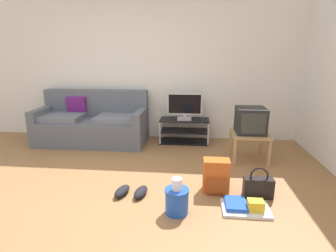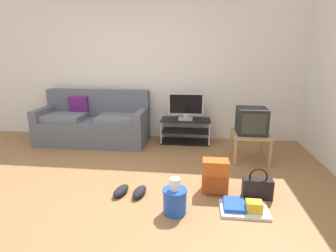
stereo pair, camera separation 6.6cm
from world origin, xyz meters
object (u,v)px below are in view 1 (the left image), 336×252
at_px(couch, 92,124).
at_px(floor_tray, 245,207).
at_px(tv_stand, 184,131).
at_px(sneakers_pair, 131,192).
at_px(side_table, 249,137).
at_px(backpack, 216,176).
at_px(handbag, 258,187).
at_px(cleaning_bucket, 177,199).
at_px(flat_tv, 185,107).
at_px(crt_tv, 251,120).

height_order(couch, floor_tray, couch).
xyz_separation_m(tv_stand, sneakers_pair, (-0.53, -2.00, -0.17)).
relative_size(side_table, backpack, 1.38).
bearing_deg(handbag, tv_stand, 115.56).
relative_size(couch, floor_tray, 3.98).
distance_m(couch, sneakers_pair, 2.20).
bearing_deg(side_table, couch, 167.46).
distance_m(tv_stand, sneakers_pair, 2.08).
distance_m(sneakers_pair, floor_tray, 1.27).
bearing_deg(handbag, cleaning_bucket, -155.84).
bearing_deg(tv_stand, flat_tv, -90.00).
bearing_deg(cleaning_bucket, crt_tv, 57.45).
xyz_separation_m(cleaning_bucket, sneakers_pair, (-0.54, 0.30, -0.11)).
bearing_deg(side_table, sneakers_pair, -141.00).
xyz_separation_m(backpack, sneakers_pair, (-0.97, -0.19, -0.15)).
bearing_deg(sneakers_pair, couch, 121.78).
relative_size(backpack, cleaning_bucket, 1.04).
height_order(handbag, floor_tray, handbag).
bearing_deg(floor_tray, cleaning_bucket, -170.89).
distance_m(flat_tv, crt_tv, 1.24).
xyz_separation_m(crt_tv, cleaning_bucket, (-1.00, -1.57, -0.46)).
distance_m(handbag, cleaning_bucket, 0.98).
distance_m(side_table, cleaning_bucket, 1.86).
xyz_separation_m(sneakers_pair, floor_tray, (1.25, -0.19, -0.01)).
bearing_deg(flat_tv, cleaning_bucket, -89.65).
height_order(couch, backpack, couch).
bearing_deg(backpack, floor_tray, -66.10).
bearing_deg(sneakers_pair, backpack, 11.06).
bearing_deg(backpack, couch, 129.40).
height_order(couch, tv_stand, couch).
bearing_deg(tv_stand, backpack, -76.31).
bearing_deg(sneakers_pair, crt_tv, 39.36).
xyz_separation_m(crt_tv, backpack, (-0.57, -1.08, -0.42)).
distance_m(tv_stand, side_table, 1.27).
height_order(side_table, backpack, side_table).
height_order(crt_tv, floor_tray, crt_tv).
distance_m(side_table, crt_tv, 0.26).
bearing_deg(crt_tv, couch, 167.78).
xyz_separation_m(cleaning_bucket, floor_tray, (0.71, 0.11, -0.12)).
height_order(couch, crt_tv, couch).
xyz_separation_m(flat_tv, sneakers_pair, (-0.53, -1.98, -0.63)).
distance_m(couch, tv_stand, 1.69).
distance_m(handbag, floor_tray, 0.36).
bearing_deg(tv_stand, sneakers_pair, -104.82).
bearing_deg(side_table, crt_tv, 90.00).
distance_m(side_table, floor_tray, 1.51).
bearing_deg(floor_tray, backpack, 126.40).
height_order(handbag, sneakers_pair, handbag).
xyz_separation_m(backpack, floor_tray, (0.28, -0.38, -0.16)).
bearing_deg(handbag, couch, 145.91).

